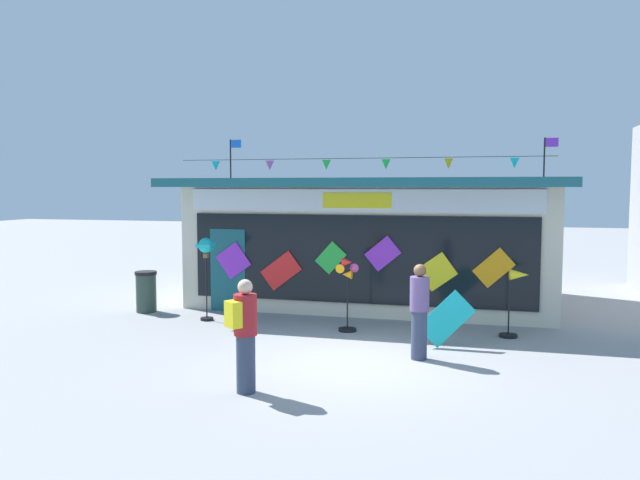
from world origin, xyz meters
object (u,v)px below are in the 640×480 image
(person_near_camera, at_px, (419,311))
(wind_spinner_far_left, at_px, (206,253))
(wind_spinner_center_left, at_px, (515,293))
(person_mid_plaza, at_px, (244,333))
(display_kite_on_ground, at_px, (446,319))
(wind_spinner_left, at_px, (347,283))
(trash_bin, at_px, (146,291))
(kite_shop_building, at_px, (376,239))

(person_near_camera, bearing_deg, wind_spinner_far_left, 70.97)
(wind_spinner_center_left, relative_size, person_mid_plaza, 0.82)
(person_mid_plaza, height_order, display_kite_on_ground, person_mid_plaza)
(person_near_camera, bearing_deg, display_kite_on_ground, -19.21)
(person_mid_plaza, relative_size, display_kite_on_ground, 1.67)
(wind_spinner_far_left, distance_m, wind_spinner_center_left, 6.71)
(wind_spinner_left, bearing_deg, display_kite_on_ground, -20.61)
(wind_spinner_far_left, xyz_separation_m, person_mid_plaza, (2.75, -4.53, -0.64))
(trash_bin, bearing_deg, display_kite_on_ground, -12.07)
(wind_spinner_left, relative_size, person_mid_plaza, 0.92)
(kite_shop_building, relative_size, display_kite_on_ground, 9.22)
(wind_spinner_left, distance_m, person_mid_plaza, 4.31)
(person_near_camera, relative_size, trash_bin, 1.70)
(person_near_camera, bearing_deg, kite_shop_building, 20.59)
(wind_spinner_left, bearing_deg, person_mid_plaza, -97.55)
(kite_shop_building, bearing_deg, wind_spinner_far_left, -132.04)
(wind_spinner_center_left, bearing_deg, kite_shop_building, 134.74)
(display_kite_on_ground, bearing_deg, wind_spinner_center_left, 41.93)
(wind_spinner_far_left, relative_size, trash_bin, 1.90)
(person_mid_plaza, bearing_deg, trash_bin, -9.76)
(kite_shop_building, bearing_deg, trash_bin, -148.66)
(wind_spinner_left, height_order, display_kite_on_ground, wind_spinner_left)
(person_near_camera, bearing_deg, trash_bin, 72.71)
(wind_spinner_left, xyz_separation_m, display_kite_on_ground, (2.09, -0.79, -0.47))
(wind_spinner_far_left, height_order, wind_spinner_center_left, wind_spinner_far_left)
(display_kite_on_ground, bearing_deg, person_near_camera, -112.18)
(wind_spinner_left, bearing_deg, wind_spinner_center_left, 6.06)
(wind_spinner_left, height_order, trash_bin, wind_spinner_left)
(kite_shop_building, relative_size, wind_spinner_center_left, 6.68)
(kite_shop_building, bearing_deg, display_kite_on_ground, -64.79)
(wind_spinner_center_left, bearing_deg, person_near_camera, -128.24)
(wind_spinner_center_left, bearing_deg, wind_spinner_left, -173.94)
(wind_spinner_center_left, height_order, person_mid_plaza, person_mid_plaza)
(kite_shop_building, xyz_separation_m, wind_spinner_far_left, (-3.23, -3.58, -0.11))
(kite_shop_building, relative_size, wind_spinner_left, 5.95)
(wind_spinner_left, relative_size, trash_bin, 1.57)
(wind_spinner_left, distance_m, trash_bin, 5.23)
(kite_shop_building, height_order, person_near_camera, kite_shop_building)
(trash_bin, bearing_deg, person_mid_plaza, -47.70)
(person_near_camera, distance_m, trash_bin, 7.30)
(person_mid_plaza, bearing_deg, wind_spinner_far_left, -20.80)
(person_mid_plaza, xyz_separation_m, trash_bin, (-4.58, 5.03, -0.39))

